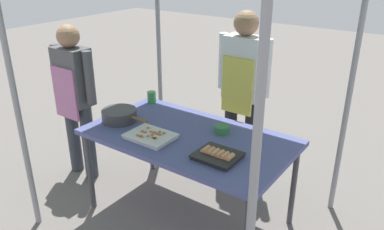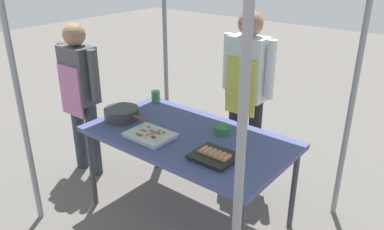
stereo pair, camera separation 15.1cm
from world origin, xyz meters
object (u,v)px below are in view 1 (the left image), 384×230
at_px(condiment_bowl, 222,129).
at_px(drink_cup_near_edge, 152,97).
at_px(tray_grilled_sausages, 218,155).
at_px(tray_meat_skewers, 151,136).
at_px(vendor_woman, 243,84).
at_px(cooking_wok, 119,115).
at_px(customer_nearby, 75,92).
at_px(stall_table, 188,141).

bearing_deg(condiment_bowl, drink_cup_near_edge, 168.83).
distance_m(tray_grilled_sausages, tray_meat_skewers, 0.58).
bearing_deg(tray_meat_skewers, vendor_woman, 77.97).
xyz_separation_m(cooking_wok, customer_nearby, (-0.62, 0.05, 0.06)).
height_order(tray_meat_skewers, vendor_woman, vendor_woman).
relative_size(tray_meat_skewers, vendor_woman, 0.22).
bearing_deg(customer_nearby, condiment_bowl, 10.06).
height_order(cooking_wok, customer_nearby, customer_nearby).
distance_m(stall_table, tray_meat_skewers, 0.30).
bearing_deg(drink_cup_near_edge, tray_grilled_sausages, -26.78).
bearing_deg(vendor_woman, tray_grilled_sausages, 109.72).
bearing_deg(stall_table, condiment_bowl, 44.25).
distance_m(stall_table, vendor_woman, 0.86).
height_order(tray_grilled_sausages, drink_cup_near_edge, drink_cup_near_edge).
xyz_separation_m(tray_grilled_sausages, condiment_bowl, (-0.19, 0.36, 0.01)).
bearing_deg(vendor_woman, tray_meat_skewers, 77.97).
bearing_deg(cooking_wok, customer_nearby, 175.79).
xyz_separation_m(drink_cup_near_edge, vendor_woman, (0.70, 0.46, 0.14)).
relative_size(tray_grilled_sausages, customer_nearby, 0.20).
distance_m(tray_meat_skewers, condiment_bowl, 0.56).
height_order(tray_grilled_sausages, vendor_woman, vendor_woman).
xyz_separation_m(tray_meat_skewers, drink_cup_near_edge, (-0.48, 0.57, 0.04)).
bearing_deg(drink_cup_near_edge, vendor_woman, 33.25).
distance_m(stall_table, tray_grilled_sausages, 0.42).
bearing_deg(drink_cup_near_edge, customer_nearby, -142.74).
xyz_separation_m(stall_table, vendor_woman, (0.02, 0.82, 0.25)).
bearing_deg(stall_table, vendor_woman, 88.60).
xyz_separation_m(tray_grilled_sausages, customer_nearby, (-1.62, 0.11, 0.10)).
bearing_deg(condiment_bowl, tray_meat_skewers, -134.42).
relative_size(cooking_wok, customer_nearby, 0.30).
bearing_deg(customer_nearby, tray_grilled_sausages, -3.81).
bearing_deg(tray_grilled_sausages, cooking_wok, 176.43).
bearing_deg(customer_nearby, cooking_wok, -4.21).
bearing_deg(customer_nearby, drink_cup_near_edge, 37.26).
bearing_deg(cooking_wok, drink_cup_near_edge, 96.82).
bearing_deg(stall_table, drink_cup_near_edge, 152.31).
bearing_deg(tray_grilled_sausages, vendor_woman, 109.72).
distance_m(tray_grilled_sausages, drink_cup_near_edge, 1.19).
xyz_separation_m(cooking_wok, vendor_woman, (0.65, 0.93, 0.14)).
distance_m(tray_grilled_sausages, condiment_bowl, 0.41).
bearing_deg(tray_grilled_sausages, customer_nearby, 176.19).
bearing_deg(drink_cup_near_edge, cooking_wok, -83.18).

